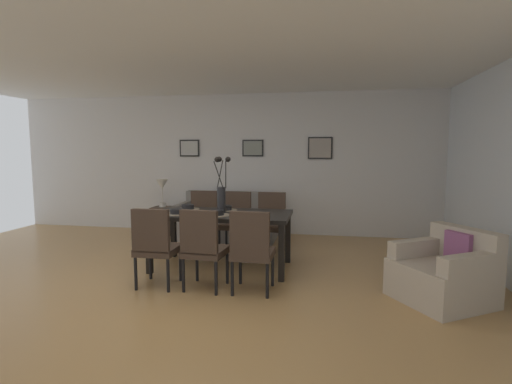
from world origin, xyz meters
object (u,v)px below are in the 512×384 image
dining_chair_mid_left (252,247)px  armchair (444,274)px  dining_chair_far_right (236,219)px  table_lamp (162,187)px  centerpiece_vase (221,191)px  bowl_far_right (225,207)px  bowl_near_right (188,206)px  bowl_far_left (217,212)px  sofa (228,222)px  side_table (163,221)px  dining_table (222,219)px  dining_chair_near_right (203,217)px  dining_chair_mid_right (271,220)px  dining_chair_far_left (203,245)px  framed_picture_left (189,148)px  dining_chair_near_left (155,244)px  framed_picture_center (253,148)px  bowl_near_left (177,211)px  framed_picture_right (320,148)px

dining_chair_mid_left → armchair: bearing=4.2°
dining_chair_far_right → table_lamp: (-1.60, 0.91, 0.38)m
centerpiece_vase → table_lamp: bearing=132.5°
bowl_far_right → table_lamp: (-1.61, 1.56, 0.11)m
centerpiece_vase → bowl_near_right: size_ratio=4.32×
dining_chair_mid_left → bowl_far_left: size_ratio=5.41×
bowl_far_left → sofa: size_ratio=0.10×
dining_chair_far_right → side_table: size_ratio=1.77×
dining_table → dining_chair_near_right: bearing=122.4°
dining_chair_mid_right → armchair: bearing=-37.2°
dining_chair_far_left → framed_picture_left: 3.48m
dining_chair_near_left → table_lamp: (-1.07, 2.62, 0.38)m
dining_chair_mid_left → centerpiece_vase: centerpiece_vase is taller
bowl_near_right → side_table: bearing=124.5°
centerpiece_vase → dining_table: bearing=-124.7°
sofa → bowl_far_left: bearing=-79.5°
centerpiece_vase → armchair: 2.76m
sofa → dining_chair_mid_left: bearing=-70.2°
framed_picture_center → dining_chair_far_left: bearing=-89.7°
dining_chair_near_left → armchair: bearing=3.1°
dining_chair_near_right → framed_picture_center: 1.82m
dining_chair_far_left → bowl_near_left: size_ratio=5.41×
bowl_far_left → centerpiece_vase: bearing=89.7°
framed_picture_right → armchair: bearing=-65.4°
dining_table → centerpiece_vase: bearing=55.3°
centerpiece_vase → bowl_far_left: bearing=-90.3°
dining_chair_far_left → bowl_near_left: 0.89m
dining_table → dining_chair_near_left: bearing=-121.9°
dining_table → dining_chair_near_left: size_ratio=1.96×
armchair → dining_table: bearing=164.9°
dining_chair_mid_right → table_lamp: bearing=157.0°
dining_chair_near_right → framed_picture_center: size_ratio=2.34×
bowl_far_right → dining_chair_far_left: bearing=-89.1°
bowl_far_right → armchair: 2.76m
bowl_far_right → table_lamp: 2.24m
bowl_near_left → bowl_far_right: bearing=37.2°
bowl_far_right → dining_chair_near_left: bearing=-116.7°
dining_chair_far_left → dining_chair_near_left: bearing=-177.9°
dining_chair_near_left → bowl_far_left: dining_chair_near_left is taller
bowl_near_right → side_table: bowl_near_right is taller
sofa → framed_picture_left: 1.66m
dining_chair_mid_right → bowl_near_left: size_ratio=5.41×
dining_chair_near_right → bowl_near_left: dining_chair_near_right is taller
table_lamp → framed_picture_left: 0.92m
dining_table → table_lamp: size_ratio=3.53×
bowl_near_right → table_lamp: table_lamp is taller
dining_table → side_table: size_ratio=3.46×
dining_table → bowl_near_right: bowl_near_right is taller
bowl_near_right → armchair: 3.27m
dining_chair_mid_left → sofa: bearing=109.8°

